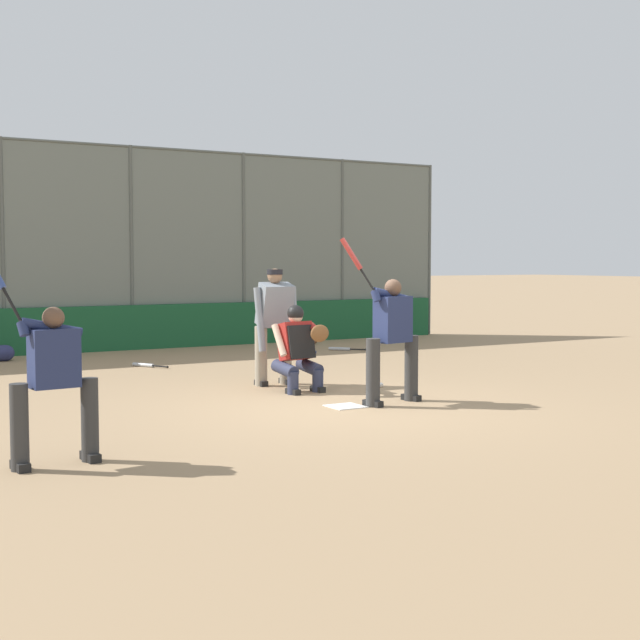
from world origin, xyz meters
name	(u,v)px	position (x,y,z in m)	size (l,w,h in m)	color
ground_plane	(345,407)	(0.00, 0.00, 0.00)	(160.00, 160.00, 0.00)	#9E7F5B
home_plate_marker	(345,406)	(0.00, 0.00, 0.01)	(0.43, 0.43, 0.01)	white
backstop_fence	(131,244)	(0.00, -8.58, 2.22)	(15.63, 0.08, 4.27)	#515651
padding_wall	(134,327)	(0.00, -8.48, 0.47)	(15.24, 0.18, 0.94)	#19512D
bleachers_beyond	(180,312)	(-2.16, -11.43, 0.59)	(10.88, 3.05, 1.80)	slate
batter_at_plate	(392,336)	(-0.66, 0.08, 0.89)	(1.10, 0.55, 2.17)	#333333
catcher_behind_plate	(299,347)	(-0.11, -1.46, 0.64)	(0.67, 0.78, 1.24)	#2D334C
umpire_home	(275,323)	(-0.12, -2.21, 0.94)	(0.71, 0.44, 1.75)	gray
batter_on_deck	(53,380)	(4.02, 1.47, 0.79)	(1.01, 0.60, 2.06)	#333333
spare_bat_near_backstop	(146,365)	(0.80, -5.39, 0.03)	(0.42, 0.74, 0.07)	black
spare_bat_by_padding	(305,351)	(-2.79, -6.12, 0.03)	(0.29, 0.80, 0.07)	black
spare_bat_third_base_side	(342,349)	(-3.70, -6.13, 0.03)	(0.58, 0.63, 0.07)	black
fielding_glove_on_dirt	(311,342)	(-3.78, -7.60, 0.05)	(0.29, 0.22, 0.11)	#56331E
baseball_loose	(381,385)	(-1.37, -1.22, 0.04)	(0.07, 0.07, 0.07)	white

